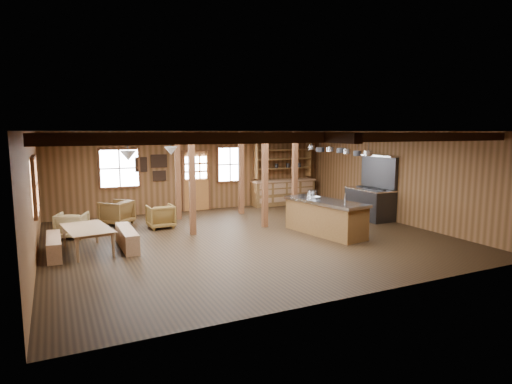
{
  "coord_description": "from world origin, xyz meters",
  "views": [
    {
      "loc": [
        -4.56,
        -10.07,
        2.79
      ],
      "look_at": [
        0.51,
        0.58,
        1.12
      ],
      "focal_mm": 30.0,
      "sensor_mm": 36.0,
      "label": 1
    }
  ],
  "objects_px": {
    "armchair_a": "(117,213)",
    "armchair_b": "(161,216)",
    "kitchen_island": "(325,217)",
    "armchair_c": "(72,225)",
    "commercial_range": "(371,198)",
    "dining_table": "(89,240)"
  },
  "relations": [
    {
      "from": "commercial_range",
      "to": "armchair_a",
      "type": "distance_m",
      "value": 7.99
    },
    {
      "from": "dining_table",
      "to": "commercial_range",
      "type": "bearing_deg",
      "value": -96.84
    },
    {
      "from": "armchair_a",
      "to": "armchair_b",
      "type": "distance_m",
      "value": 1.49
    },
    {
      "from": "kitchen_island",
      "to": "armchair_b",
      "type": "distance_m",
      "value": 4.74
    },
    {
      "from": "kitchen_island",
      "to": "dining_table",
      "type": "xyz_separation_m",
      "value": [
        -5.99,
        0.9,
        -0.19
      ]
    },
    {
      "from": "armchair_a",
      "to": "kitchen_island",
      "type": "bearing_deg",
      "value": 98.65
    },
    {
      "from": "armchair_c",
      "to": "kitchen_island",
      "type": "bearing_deg",
      "value": 177.13
    },
    {
      "from": "dining_table",
      "to": "armchair_b",
      "type": "bearing_deg",
      "value": -57.61
    },
    {
      "from": "kitchen_island",
      "to": "commercial_range",
      "type": "height_order",
      "value": "commercial_range"
    },
    {
      "from": "kitchen_island",
      "to": "armchair_c",
      "type": "distance_m",
      "value": 6.78
    },
    {
      "from": "armchair_a",
      "to": "armchair_c",
      "type": "relative_size",
      "value": 1.1
    },
    {
      "from": "armchair_a",
      "to": "armchair_c",
      "type": "xyz_separation_m",
      "value": [
        -1.29,
        -1.17,
        -0.03
      ]
    },
    {
      "from": "armchair_a",
      "to": "armchair_b",
      "type": "height_order",
      "value": "armchair_a"
    },
    {
      "from": "commercial_range",
      "to": "armchair_a",
      "type": "relative_size",
      "value": 2.53
    },
    {
      "from": "commercial_range",
      "to": "dining_table",
      "type": "xyz_separation_m",
      "value": [
        -8.55,
        -0.22,
        -0.37
      ]
    },
    {
      "from": "commercial_range",
      "to": "armchair_b",
      "type": "xyz_separation_m",
      "value": [
        -6.46,
        1.58,
        -0.32
      ]
    },
    {
      "from": "armchair_a",
      "to": "armchair_b",
      "type": "relative_size",
      "value": 1.09
    },
    {
      "from": "commercial_range",
      "to": "kitchen_island",
      "type": "bearing_deg",
      "value": -156.28
    },
    {
      "from": "kitchen_island",
      "to": "armchair_b",
      "type": "height_order",
      "value": "kitchen_island"
    },
    {
      "from": "armchair_b",
      "to": "armchair_c",
      "type": "height_order",
      "value": "armchair_b"
    },
    {
      "from": "kitchen_island",
      "to": "dining_table",
      "type": "height_order",
      "value": "kitchen_island"
    },
    {
      "from": "kitchen_island",
      "to": "armchair_c",
      "type": "xyz_separation_m",
      "value": [
        -6.29,
        2.53,
        -0.14
      ]
    }
  ]
}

